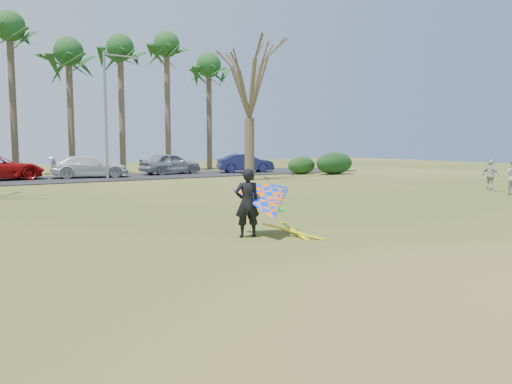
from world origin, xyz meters
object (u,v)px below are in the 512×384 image
car_4 (170,163)px  kite_flyer (265,204)px  car_3 (90,167)px  car_5 (245,163)px  pedestrian_b (491,175)px  streetlight (108,109)px  bare_tree_right (249,77)px

car_4 → kite_flyer: 25.73m
car_3 → kite_flyer: size_ratio=2.13×
car_5 → kite_flyer: size_ratio=1.85×
car_4 → car_5: car_4 is taller
pedestrian_b → streetlight: bearing=48.2°
car_4 → pedestrian_b: 22.18m
kite_flyer → streetlight: bearing=83.6°
car_5 → bare_tree_right: bearing=166.3°
streetlight → car_3: streetlight is taller
car_5 → kite_flyer: (-13.97, -23.24, 0.06)m
car_3 → car_5: 12.05m
streetlight → kite_flyer: (-2.32, -20.66, -3.61)m
bare_tree_right → car_5: (3.81, 6.59, -5.78)m
streetlight → car_4: bearing=33.4°
bare_tree_right → kite_flyer: (-10.16, -16.66, -5.71)m
bare_tree_right → car_3: size_ratio=1.81×
streetlight → pedestrian_b: streetlight is taller
bare_tree_right → car_4: (-2.11, 7.78, -5.71)m
kite_flyer → car_5: bearing=59.0°
pedestrian_b → kite_flyer: kite_flyer is taller
streetlight → pedestrian_b: bearing=-50.3°
bare_tree_right → pedestrian_b: bare_tree_right is taller
streetlight → car_4: size_ratio=1.72×
streetlight → car_3: 4.92m
streetlight → car_4: streetlight is taller
car_3 → kite_flyer: (-1.94, -23.92, 0.05)m
bare_tree_right → pedestrian_b: size_ratio=5.87×
streetlight → pedestrian_b: size_ratio=5.10×
bare_tree_right → pedestrian_b: (6.11, -12.83, -5.78)m
car_3 → kite_flyer: bearing=-171.5°
bare_tree_right → car_4: bare_tree_right is taller
streetlight → kite_flyer: 21.10m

